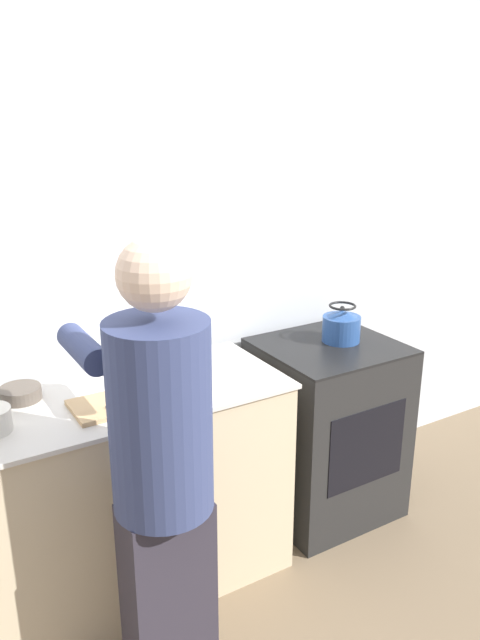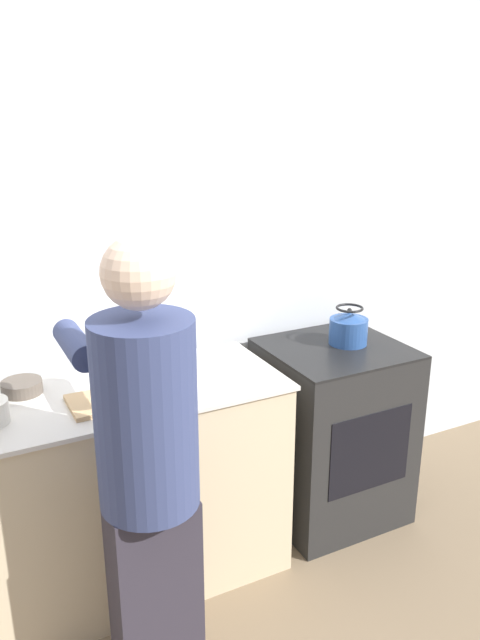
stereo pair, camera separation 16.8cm
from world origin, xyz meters
The scene contains 9 objects.
ground_plane centered at (0.00, 0.00, 0.00)m, with size 12.00×12.00×0.00m, color #7A664C.
wall_back centered at (0.00, 0.67, 1.30)m, with size 8.00×0.05×2.60m.
counter centered at (-0.37, 0.28, 0.46)m, with size 1.46×0.59×0.91m.
oven centered at (0.76, 0.30, 0.45)m, with size 0.64×0.61×0.91m.
person centered at (-0.38, -0.26, 0.90)m, with size 0.37×0.61×1.65m.
cutting_board centered at (-0.35, 0.20, 0.92)m, with size 0.35×0.22×0.02m.
knife centered at (-0.32, 0.17, 0.93)m, with size 0.20×0.07×0.01m.
kettle centered at (0.84, 0.32, 0.98)m, with size 0.19×0.19×0.19m.
bowl_prep centered at (-0.66, 0.44, 0.94)m, with size 0.16×0.16×0.05m.
Camera 2 is at (-0.92, -1.97, 1.98)m, focal length 35.00 mm.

